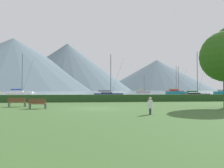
% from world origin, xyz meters
% --- Properties ---
extents(ground_plane, '(1000.00, 1000.00, 0.00)m').
position_xyz_m(ground_plane, '(0.00, 0.00, 0.00)').
color(ground_plane, '#3D602D').
extents(harbor_water, '(320.00, 246.00, 0.00)m').
position_xyz_m(harbor_water, '(0.00, 137.00, 0.00)').
color(harbor_water, '#8C9EA3').
rests_on(harbor_water, ground_plane).
extents(hedge_line, '(80.00, 1.20, 1.03)m').
position_xyz_m(hedge_line, '(0.00, 11.00, 0.52)').
color(hedge_line, '#284C23').
rests_on(hedge_line, ground_plane).
extents(sailboat_slip_0, '(7.56, 2.29, 8.78)m').
position_xyz_m(sailboat_slip_0, '(50.13, 56.64, 0.62)').
color(sailboat_slip_0, '#19707A').
rests_on(sailboat_slip_0, harbor_water).
extents(sailboat_slip_1, '(6.84, 2.86, 9.87)m').
position_xyz_m(sailboat_slip_1, '(22.06, 23.34, 0.57)').
color(sailboat_slip_1, black).
rests_on(sailboat_slip_1, harbor_water).
extents(sailboat_slip_3, '(7.86, 3.22, 9.20)m').
position_xyz_m(sailboat_slip_3, '(25.78, 82.62, 0.64)').
color(sailboat_slip_3, '#9E9EA3').
rests_on(sailboat_slip_3, harbor_water).
extents(sailboat_slip_5, '(8.56, 3.05, 12.32)m').
position_xyz_m(sailboat_slip_5, '(-20.80, 46.24, 0.72)').
color(sailboat_slip_5, white).
rests_on(sailboat_slip_5, harbor_water).
extents(sailboat_slip_6, '(7.23, 2.16, 9.34)m').
position_xyz_m(sailboat_slip_6, '(3.70, 25.78, 0.60)').
color(sailboat_slip_6, navy).
rests_on(sailboat_slip_6, harbor_water).
extents(sailboat_slip_7, '(9.16, 2.96, 12.48)m').
position_xyz_m(sailboat_slip_7, '(38.46, 74.33, 0.77)').
color(sailboat_slip_7, red).
rests_on(sailboat_slip_7, harbor_water).
extents(sailboat_slip_8, '(8.10, 2.59, 9.62)m').
position_xyz_m(sailboat_slip_8, '(28.77, 49.18, 0.67)').
color(sailboat_slip_8, '#19707A').
rests_on(sailboat_slip_8, harbor_water).
extents(park_bench_near_path, '(1.65, 0.66, 0.95)m').
position_xyz_m(park_bench_near_path, '(-5.31, 0.19, 0.53)').
color(park_bench_near_path, brown).
rests_on(park_bench_near_path, ground_plane).
extents(park_bench_under_tree, '(1.82, 0.64, 0.95)m').
position_xyz_m(park_bench_under_tree, '(-7.94, 2.68, 0.53)').
color(park_bench_under_tree, brown).
rests_on(park_bench_under_tree, ground_plane).
extents(person_seated_viewer, '(0.36, 0.56, 1.25)m').
position_xyz_m(person_seated_viewer, '(3.79, -5.51, 0.69)').
color(person_seated_viewer, '#2D3347').
rests_on(person_seated_viewer, ground_plane).
extents(distant_hill_west_ridge, '(280.77, 280.77, 64.94)m').
position_xyz_m(distant_hill_west_ridge, '(-153.67, 410.35, 32.47)').
color(distant_hill_west_ridge, '#425666').
rests_on(distant_hill_west_ridge, ground_plane).
extents(distant_hill_central_peak, '(248.75, 248.75, 72.17)m').
position_xyz_m(distant_hill_central_peak, '(-103.36, 287.43, 36.09)').
color(distant_hill_central_peak, slate).
rests_on(distant_hill_central_peak, ground_plane).
extents(distant_hill_east_ridge, '(207.19, 207.19, 58.09)m').
position_xyz_m(distant_hill_east_ridge, '(128.71, 381.32, 29.05)').
color(distant_hill_east_ridge, slate).
rests_on(distant_hill_east_ridge, ground_plane).
extents(distant_hill_far_shoulder, '(195.28, 195.28, 71.86)m').
position_xyz_m(distant_hill_far_shoulder, '(-33.12, 313.96, 35.93)').
color(distant_hill_far_shoulder, slate).
rests_on(distant_hill_far_shoulder, ground_plane).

